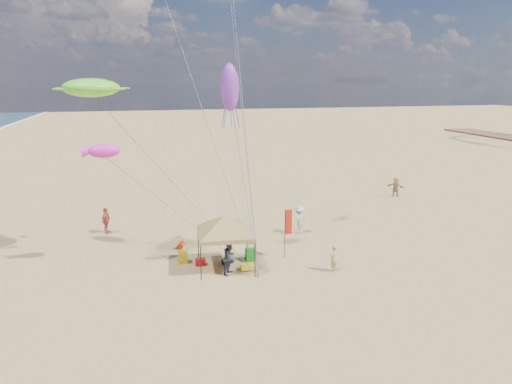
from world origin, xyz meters
TOP-DOWN VIEW (x-y plane):
  - ground at (0.00, 0.00)m, footprint 280.00×280.00m
  - canopy_tent at (-1.94, 2.21)m, footprint 5.68×5.68m
  - feather_flag at (1.82, 2.80)m, footprint 0.45×0.08m
  - cooler_red at (-3.24, 2.90)m, footprint 0.54×0.38m
  - cooler_blue at (0.37, 5.62)m, footprint 0.54×0.38m
  - bag_navy at (-1.73, 2.67)m, footprint 0.69×0.54m
  - bag_orange at (-4.03, 5.84)m, footprint 0.54×0.69m
  - chair_green at (-0.38, 2.87)m, footprint 0.50×0.50m
  - chair_yellow at (-4.16, 3.49)m, footprint 0.50×0.50m
  - crate_grey at (-0.21, 1.64)m, footprint 0.34×0.30m
  - beach_cart at (-0.77, 1.60)m, footprint 0.90×0.50m
  - person_near_a at (3.59, 0.26)m, footprint 0.65×0.65m
  - person_near_b at (-1.85, 1.36)m, footprint 1.12×1.16m
  - person_near_c at (3.92, 6.62)m, footprint 1.43×1.16m
  - person_far_a at (-8.64, 9.94)m, footprint 0.81×1.14m
  - person_far_c at (15.64, 13.89)m, footprint 1.44×1.53m
  - turtle_kite at (-8.40, 4.71)m, footprint 3.60×3.30m
  - fish_kite at (-7.94, 3.57)m, footprint 1.73×1.01m
  - squid_kite at (-1.26, 3.76)m, footprint 1.26×1.26m

SIDE VIEW (x-z plane):
  - ground at x=0.00m, z-range 0.00..0.00m
  - crate_grey at x=-0.21m, z-range 0.00..0.28m
  - bag_navy at x=-1.73m, z-range 0.00..0.36m
  - bag_orange at x=-4.03m, z-range 0.00..0.36m
  - cooler_red at x=-3.24m, z-range 0.00..0.38m
  - cooler_blue at x=0.37m, z-range 0.00..0.38m
  - beach_cart at x=-0.77m, z-range 0.08..0.32m
  - chair_green at x=-0.38m, z-range 0.00..0.70m
  - chair_yellow at x=-4.16m, z-range 0.00..0.70m
  - person_near_a at x=3.59m, z-range 0.00..1.52m
  - person_far_c at x=15.64m, z-range 0.00..1.72m
  - person_far_a at x=-8.64m, z-range 0.00..1.80m
  - person_near_b at x=-1.85m, z-range 0.00..1.88m
  - person_near_c at x=3.92m, z-range 0.00..1.92m
  - feather_flag at x=1.82m, z-range 0.50..3.45m
  - canopy_tent at x=-1.94m, z-range 1.17..4.68m
  - fish_kite at x=-7.94m, z-range 6.18..6.91m
  - turtle_kite at x=-8.40m, z-range 9.20..10.17m
  - squid_kite at x=-1.26m, z-range 8.41..10.96m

